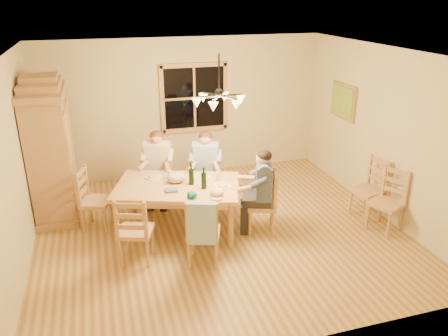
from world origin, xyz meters
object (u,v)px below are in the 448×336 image
object	(u,v)px
chandelier	(219,99)
wine_bottle_a	(191,174)
armoire	(51,153)
child	(194,219)
chair_end_left	(97,210)
wine_bottle_b	(204,178)
chair_far_left	(159,188)
adult_woman	(157,159)
adult_plaid_man	(206,160)
chair_spare_back	(367,199)
chair_end_right	(261,213)
chair_spare_front	(385,213)
chair_far_right	(206,189)
chair_near_right	(203,242)
adult_slate_man	(262,181)
dining_table	(178,191)
chair_near_left	(136,241)

from	to	relation	value
chandelier	wine_bottle_a	world-z (taller)	chandelier
armoire	child	size ratio (longest dim) A/B	2.67
chair_end_left	wine_bottle_b	world-z (taller)	wine_bottle_b
chair_far_left	chair_end_left	bearing A→B (deg)	46.74
adult_woman	adult_plaid_man	size ratio (longest dim) A/B	1.00
armoire	chair_spare_back	distance (m)	5.19
armoire	chair_far_left	xyz separation A→B (m)	(1.67, -0.20, -0.75)
chair_end_right	child	size ratio (longest dim) A/B	1.15
chair_end_right	wine_bottle_a	size ratio (longest dim) A/B	3.00
chair_end_right	chair_spare_front	bearing A→B (deg)	-86.76
armoire	chair_far_right	world-z (taller)	armoire
chair_end_right	adult_plaid_man	bearing A→B (deg)	46.64
chair_near_right	adult_woman	bearing A→B (deg)	117.90
child	chandelier	bearing A→B (deg)	20.83
adult_slate_man	chair_spare_front	distance (m)	1.98
chair_far_left	chair_spare_back	xyz separation A→B (m)	(3.20, -1.41, 0.00)
wine_bottle_a	adult_woman	bearing A→B (deg)	109.71
dining_table	chair_end_right	world-z (taller)	chair_end_right
adult_woman	adult_plaid_man	xyz separation A→B (m)	(0.77, -0.27, 0.00)
chair_near_left	chair_spare_front	xyz separation A→B (m)	(3.76, -0.26, 0.00)
wine_bottle_b	adult_woman	bearing A→B (deg)	112.88
adult_woman	adult_plaid_man	bearing A→B (deg)	180.00
chair_near_left	adult_plaid_man	bearing A→B (deg)	64.80
chair_end_left	chair_end_right	size ratio (longest dim) A/B	1.00
chair_near_right	chair_far_left	bearing A→B (deg)	117.90
wine_bottle_a	chair_spare_back	world-z (taller)	wine_bottle_a
armoire	chair_spare_front	xyz separation A→B (m)	(4.87, -2.10, -0.75)
chandelier	chair_near_left	size ratio (longest dim) A/B	0.78
dining_table	adult_woman	world-z (taller)	adult_woman
chair_near_left	chair_near_right	distance (m)	0.92
wine_bottle_a	wine_bottle_b	distance (m)	0.24
dining_table	chair_spare_front	distance (m)	3.21
armoire	chair_near_left	bearing A→B (deg)	-58.93
chair_far_right	chair_end_right	distance (m)	1.26
adult_woman	wine_bottle_a	bearing A→B (deg)	128.64
adult_woman	chair_spare_front	size ratio (longest dim) A/B	0.88
chair_far_left	adult_woman	size ratio (longest dim) A/B	1.13
armoire	child	xyz separation A→B (m)	(1.95, -1.69, -0.63)
wine_bottle_b	dining_table	bearing A→B (deg)	146.82
chandelier	chair_far_right	world-z (taller)	chandelier
chair_far_right	chair_spare_front	size ratio (longest dim) A/B	1.00
adult_woman	chair_near_left	bearing A→B (deg)	90.00
chair_far_right	chair_spare_back	distance (m)	2.68
wine_bottle_a	child	world-z (taller)	wine_bottle_a
armoire	chair_near_right	bearing A→B (deg)	-47.22
chair_far_left	wine_bottle_b	distance (m)	1.45
chair_near_left	adult_slate_man	size ratio (longest dim) A/B	1.13
chair_far_left	chair_end_left	size ratio (longest dim) A/B	1.00
chair_near_right	adult_woman	distance (m)	2.04
chair_far_left	chair_spare_front	size ratio (longest dim) A/B	1.00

